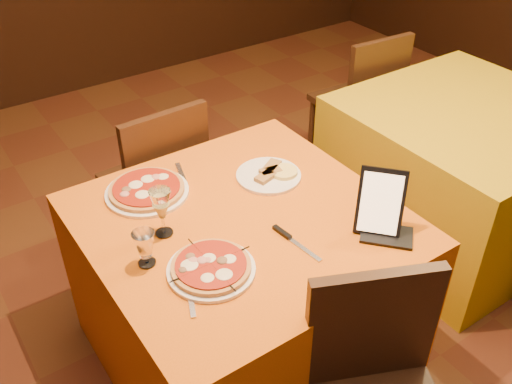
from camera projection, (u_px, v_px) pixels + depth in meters
main_table at (243, 291)px, 2.31m from camera, size 1.10×1.10×0.75m
side_table at (459, 173)px, 3.01m from camera, size 1.10×1.10×0.75m
chair_main_far at (153, 181)px, 2.81m from camera, size 0.44×0.44×0.91m
chair_side_far at (354, 101)px, 3.52m from camera, size 0.48×0.48×0.91m
pizza_near at (211, 268)px, 1.86m from camera, size 0.29×0.29×0.03m
pizza_far at (147, 191)px, 2.21m from camera, size 0.33×0.33×0.03m
cutlet_dish at (269, 174)px, 2.31m from camera, size 0.26×0.26×0.03m
wine_glass at (162, 212)px, 1.97m from camera, size 0.08×0.08×0.19m
water_glass at (145, 249)px, 1.86m from camera, size 0.10×0.10×0.13m
tablet at (381, 202)px, 1.97m from camera, size 0.18×0.19×0.23m
knife at (299, 245)px, 1.97m from camera, size 0.04×0.21×0.01m
fork_near at (191, 300)px, 1.76m from camera, size 0.07×0.14×0.01m
fork_far at (181, 174)px, 2.33m from camera, size 0.07×0.17×0.01m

